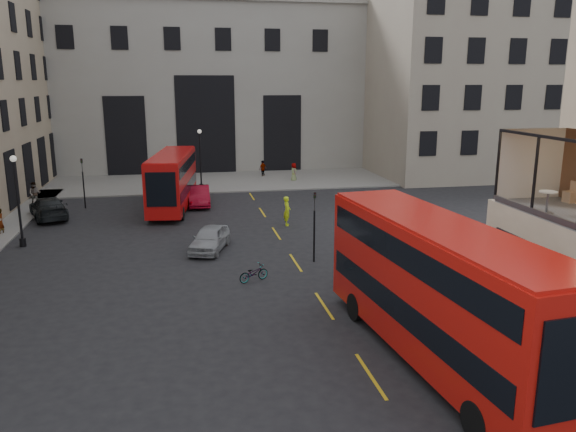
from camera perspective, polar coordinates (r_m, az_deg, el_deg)
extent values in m
plane|color=black|center=(19.93, 14.00, -14.94)|extent=(140.00, 140.00, 0.00)
cube|color=black|center=(21.60, 26.50, -7.91)|extent=(0.08, 9.20, 3.00)
cube|color=beige|center=(25.44, 23.44, 4.91)|extent=(3.00, 0.04, 2.90)
cube|color=#98968D|center=(63.84, -8.71, 13.00)|extent=(34.00, 10.00, 18.00)
cube|color=#98968D|center=(64.37, -8.99, 20.67)|extent=(35.00, 10.60, 0.80)
cube|color=black|center=(58.96, -8.35, 9.09)|extent=(6.00, 0.12, 10.00)
cube|color=black|center=(59.21, -16.14, 7.76)|extent=(4.00, 0.12, 8.00)
cube|color=black|center=(59.96, -0.58, 8.35)|extent=(4.00, 0.12, 8.00)
cube|color=gray|center=(62.33, 15.95, 13.56)|extent=(16.00, 18.00, 20.00)
cube|color=slate|center=(54.60, -8.96, 3.50)|extent=(40.00, 12.00, 0.12)
cylinder|color=black|center=(29.68, 2.68, -2.08)|extent=(0.10, 0.10, 2.80)
imported|color=black|center=(29.23, 2.72, 1.51)|extent=(0.16, 0.20, 1.00)
cylinder|color=black|center=(45.07, -20.02, 2.49)|extent=(0.10, 0.10, 2.80)
imported|color=black|center=(44.77, -20.21, 4.87)|extent=(0.16, 0.20, 1.00)
cylinder|color=black|center=(35.67, -25.70, 1.04)|extent=(0.14, 0.14, 5.00)
cylinder|color=black|center=(36.17, -25.34, -2.44)|extent=(0.36, 0.36, 0.50)
sphere|color=silver|center=(35.25, -26.14, 5.25)|extent=(0.36, 0.36, 0.36)
cylinder|color=black|center=(50.28, -8.88, 5.47)|extent=(0.14, 0.14, 5.00)
cylinder|color=black|center=(50.63, -8.79, 2.95)|extent=(0.36, 0.36, 0.50)
sphere|color=silver|center=(49.98, -8.99, 8.48)|extent=(0.36, 0.36, 0.36)
cube|color=#B6120C|center=(19.58, 15.01, -7.20)|extent=(3.92, 12.35, 4.30)
cube|color=black|center=(19.80, 14.90, -8.84)|extent=(3.89, 11.69, 0.88)
cube|color=black|center=(19.17, 15.24, -3.49)|extent=(3.89, 11.69, 0.88)
cube|color=#B6120C|center=(18.94, 15.40, -0.99)|extent=(3.79, 12.10, 0.13)
cylinder|color=black|center=(22.97, 6.88, -9.16)|extent=(0.41, 1.13, 1.10)
cylinder|color=black|center=(24.03, 12.47, -8.35)|extent=(0.41, 1.13, 1.10)
cylinder|color=black|center=(16.68, 18.63, -19.15)|extent=(0.41, 1.13, 1.10)
cylinder|color=black|center=(18.11, 25.48, -17.03)|extent=(0.41, 1.13, 1.10)
cube|color=#BA0D0C|center=(42.88, -11.64, 3.65)|extent=(3.77, 10.73, 3.72)
cube|color=black|center=(42.97, -11.61, 2.96)|extent=(3.74, 10.17, 0.76)
cube|color=black|center=(42.71, -11.72, 5.16)|extent=(3.74, 10.17, 0.76)
cube|color=#BA0D0C|center=(42.61, -11.77, 6.15)|extent=(3.65, 10.51, 0.11)
cylinder|color=black|center=(46.63, -12.27, 2.19)|extent=(0.39, 0.98, 0.95)
cylinder|color=black|center=(46.34, -9.65, 2.23)|extent=(0.39, 0.98, 0.95)
cylinder|color=black|center=(39.84, -13.79, 0.20)|extent=(0.39, 0.98, 0.95)
cylinder|color=black|center=(39.51, -10.73, 0.25)|extent=(0.39, 0.98, 0.95)
imported|color=#95979C|center=(32.15, -7.96, -2.28)|extent=(2.89, 4.42, 1.40)
imported|color=maroon|center=(44.04, -9.02, 2.03)|extent=(1.62, 4.53, 1.49)
imported|color=black|center=(42.77, -23.16, 0.77)|extent=(3.71, 5.59, 1.51)
imported|color=gray|center=(27.12, -3.52, -5.80)|extent=(1.65, 1.13, 0.82)
imported|color=#D4F619|center=(37.33, -0.10, 0.51)|extent=(0.60, 0.80, 1.97)
imported|color=gray|center=(47.89, -24.34, 2.10)|extent=(0.90, 0.72, 1.80)
imported|color=gray|center=(47.99, -13.76, 3.03)|extent=(1.37, 1.43, 1.96)
imported|color=gray|center=(56.56, -2.58, 4.81)|extent=(1.03, 0.95, 1.70)
imported|color=gray|center=(54.13, 0.58, 4.47)|extent=(0.70, 0.95, 1.77)
imported|color=gray|center=(39.31, -27.24, -0.54)|extent=(0.61, 0.73, 1.71)
cylinder|color=beige|center=(22.84, 24.95, 2.24)|extent=(0.66, 0.66, 0.04)
cylinder|color=slate|center=(22.91, 24.85, 1.27)|extent=(0.09, 0.09, 0.77)
cylinder|color=slate|center=(22.99, 24.75, 0.33)|extent=(0.48, 0.48, 0.03)
cube|color=tan|center=(25.43, 26.71, 1.76)|extent=(0.48, 0.48, 0.45)
cube|color=tan|center=(25.49, 27.10, 2.71)|extent=(0.10, 0.42, 0.40)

